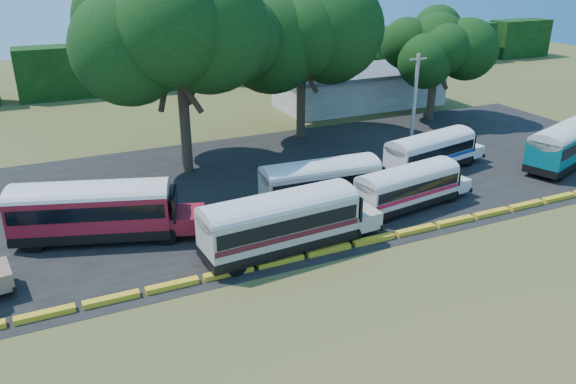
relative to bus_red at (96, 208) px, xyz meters
name	(u,v)px	position (x,y,z in m)	size (l,w,h in m)	color
ground	(361,255)	(13.11, -8.04, -2.08)	(160.00, 160.00, 0.00)	#3E501A
asphalt_strip	(288,181)	(14.11, 3.96, -2.07)	(64.00, 24.00, 0.02)	black
curb	(352,245)	(13.11, -7.04, -1.93)	(53.70, 0.45, 0.30)	gold
terminal_building	(359,87)	(31.11, 21.96, -0.04)	(19.00, 9.00, 4.00)	silver
treeline_backdrop	(162,65)	(13.11, 39.96, 0.92)	(130.00, 4.00, 6.00)	black
bus_red	(96,208)	(0.00, 0.00, 0.00)	(11.31, 5.90, 3.62)	black
bus_cream_west	(283,219)	(9.28, -5.85, -0.06)	(11.02, 3.43, 3.57)	black
bus_cream_east	(323,180)	(14.39, -0.99, -0.27)	(9.84, 2.94, 3.20)	black
bus_white_red	(409,185)	(19.32, -3.83, -0.40)	(9.25, 3.55, 2.97)	black
bus_white_blue	(432,150)	(25.04, 1.21, -0.31)	(9.76, 4.17, 3.12)	black
bus_teal	(568,142)	(35.58, -2.28, -0.05)	(11.04, 6.00, 3.54)	black
tree_west	(178,27)	(7.88, 9.28, 8.87)	(11.26, 11.26, 15.12)	#3E2F1F
tree_center	(302,27)	(19.74, 13.52, 7.91)	(11.34, 11.34, 14.18)	#3E2F1F
tree_east	(437,43)	(34.68, 13.73, 5.59)	(8.06, 8.06, 10.68)	#3E2F1F
utility_pole	(414,104)	(26.32, 5.53, 2.23)	(1.60, 0.30, 8.39)	gray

